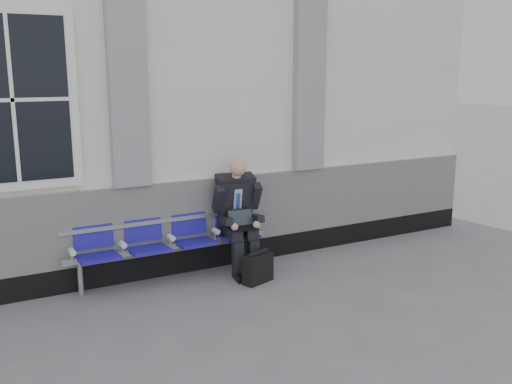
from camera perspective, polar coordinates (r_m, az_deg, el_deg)
ground at (r=5.75m, az=-23.42°, el=-15.41°), size 70.00×70.00×0.00m
bench at (r=7.14m, az=-8.67°, el=-4.36°), size 2.60×0.47×0.91m
businessman at (r=7.29m, az=-1.81°, el=-1.95°), size 0.63×0.84×1.47m
briefcase at (r=7.03m, az=0.17°, el=-7.59°), size 0.43×0.28×0.41m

